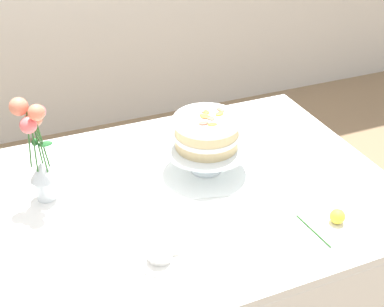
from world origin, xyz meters
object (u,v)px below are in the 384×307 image
Objects in this scene: dining_table at (184,218)px; fallen_rose at (336,217)px; cake_stand at (206,150)px; teacup at (160,253)px; layer_cake at (207,132)px; flower_vase at (37,150)px.

dining_table is 0.49m from fallen_rose.
cake_stand is 2.19× the size of teacup.
layer_cake is 1.42× the size of fallen_rose.
layer_cake is at bearing -5.62° from flower_vase.
layer_cake reaches higher than cake_stand.
cake_stand reaches higher than dining_table.
dining_table is 0.52m from flower_vase.
cake_stand is 1.85× the size of fallen_rose.
teacup is 0.54m from fallen_rose.
fallen_rose is at bearing -30.23° from flower_vase.
layer_cake is (0.00, 0.00, 0.07)m from cake_stand.
dining_table is at bearing 141.55° from fallen_rose.
cake_stand is 1.30× the size of layer_cake.
teacup is (-0.17, -0.24, 0.12)m from dining_table.
flower_vase reaches higher than fallen_rose.
dining_table is 0.32m from teacup.
dining_table is at bearing -139.16° from cake_stand.
fallen_rose is (0.54, -0.05, -0.00)m from teacup.
cake_stand is 0.46m from teacup.
dining_table is at bearing -21.37° from flower_vase.
teacup is (0.25, -0.41, -0.16)m from flower_vase.
fallen_rose is at bearing -58.50° from cake_stand.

